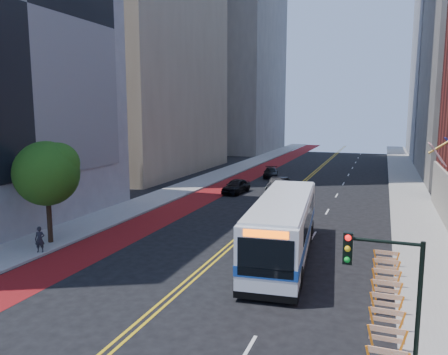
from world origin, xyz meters
TOP-DOWN VIEW (x-y plane):
  - ground at (0.00, 0.00)m, footprint 160.00×160.00m
  - sidewalk_left at (-12.00, 30.00)m, footprint 4.00×140.00m
  - sidewalk_right at (12.00, 30.00)m, footprint 4.00×140.00m
  - bus_lane_paint at (-8.10, 30.00)m, footprint 3.60×140.00m
  - center_line_inner at (-0.18, 30.00)m, footprint 0.14×140.00m
  - center_line_outer at (0.18, 30.00)m, footprint 0.14×140.00m
  - lane_dashes at (4.80, 38.00)m, footprint 0.14×98.20m
  - midrise_left_far at (-24.00, 78.00)m, footprint 20.00×26.00m
  - construction_barriers at (9.60, 3.42)m, footprint 1.42×10.91m
  - street_tree at (-11.24, 6.04)m, footprint 4.20×4.20m
  - traffic_signal at (9.41, -3.51)m, footprint 2.21×0.34m
  - transit_bus at (3.77, 8.66)m, footprint 4.24×13.69m
  - car_a at (-5.52, 27.55)m, footprint 2.28×4.69m
  - car_b at (-1.50, 30.03)m, footprint 1.69×4.74m
  - car_c at (-4.76, 39.77)m, footprint 2.77×4.87m
  - pedestrian at (-10.40, 4.09)m, footprint 0.69×0.58m

SIDE VIEW (x-z plane):
  - ground at x=0.00m, z-range 0.00..0.00m
  - center_line_inner at x=-0.18m, z-range 0.00..0.01m
  - center_line_outer at x=0.18m, z-range 0.00..0.01m
  - bus_lane_paint at x=-8.10m, z-range 0.00..0.01m
  - lane_dashes at x=4.80m, z-range 0.00..0.01m
  - sidewalk_left at x=-12.00m, z-range 0.00..0.15m
  - sidewalk_right at x=12.00m, z-range 0.00..0.15m
  - car_c at x=-4.76m, z-range 0.00..1.33m
  - construction_barriers at x=9.60m, z-range 0.17..1.18m
  - car_a at x=-5.52m, z-range 0.00..1.54m
  - car_b at x=-1.50m, z-range 0.00..1.56m
  - pedestrian at x=-10.40m, z-range 0.15..1.74m
  - transit_bus at x=3.77m, z-range 0.08..3.78m
  - traffic_signal at x=9.41m, z-range 1.18..6.26m
  - street_tree at x=-11.24m, z-range 1.56..8.26m
  - midrise_left_far at x=-24.00m, z-range 0.00..65.00m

